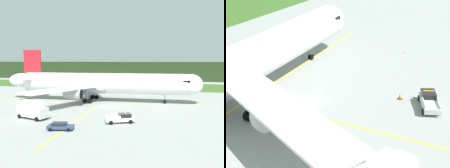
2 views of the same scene
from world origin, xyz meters
The scene contains 7 objects.
ground centered at (0.00, 0.00, 0.00)m, with size 320.00×320.00×0.00m, color gray.
taxiway_centerline_main centered at (-3.41, 7.48, 0.00)m, with size 74.47×0.30×0.01m, color yellow.
taxiway_centerline_spur centered at (-2.01, -15.73, 0.00)m, with size 32.01×0.30×0.01m, color yellow.
airliner centered at (-3.96, 7.45, 5.15)m, with size 57.19×43.98×14.89m.
ops_pickup_truck centered at (6.76, -14.63, 0.90)m, with size 5.83×4.10×1.94m.
apron_cone centered at (7.06, -10.59, 0.36)m, with size 0.59×0.59×0.73m.
taxiway_edge_light_east centered at (24.87, -5.14, 0.23)m, with size 0.12×0.12×0.42m.
Camera 2 is at (-36.27, -24.45, 22.65)m, focal length 58.69 mm.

